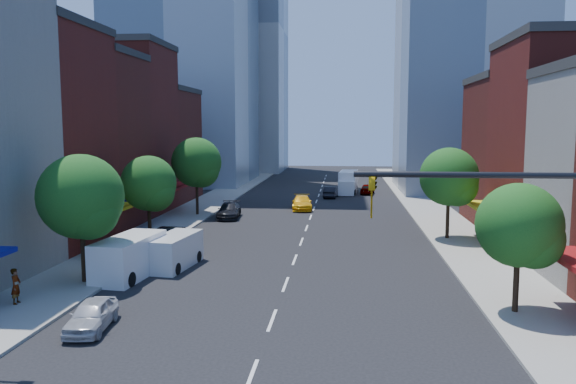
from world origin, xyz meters
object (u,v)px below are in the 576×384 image
(taxi, at_px, (302,203))
(parked_car_front, at_px, (92,315))
(traffic_car_oncoming, at_px, (331,192))
(box_truck, at_px, (348,183))
(traffic_car_far, at_px, (367,189))
(cargo_van_near, at_px, (174,252))
(cargo_van_far, at_px, (128,257))
(parked_car_third, at_px, (171,245))
(parked_car_rear, at_px, (229,211))
(parked_car_second, at_px, (168,239))
(pedestrian_near, at_px, (16,286))

(taxi, bearing_deg, parked_car_front, -104.79)
(traffic_car_oncoming, height_order, box_truck, box_truck)
(traffic_car_oncoming, distance_m, traffic_car_far, 6.30)
(cargo_van_near, bearing_deg, traffic_car_far, 78.70)
(cargo_van_far, height_order, traffic_car_oncoming, cargo_van_far)
(parked_car_third, xyz_separation_m, parked_car_rear, (0.78, 16.33, 0.01))
(traffic_car_oncoming, bearing_deg, cargo_van_near, 82.27)
(traffic_car_far, bearing_deg, cargo_van_near, 78.58)
(parked_car_rear, bearing_deg, parked_car_front, -94.72)
(parked_car_third, distance_m, cargo_van_far, 5.90)
(cargo_van_far, height_order, traffic_car_far, cargo_van_far)
(parked_car_second, distance_m, parked_car_third, 1.88)
(parked_car_third, distance_m, traffic_car_oncoming, 35.03)
(traffic_car_oncoming, bearing_deg, parked_car_front, 85.09)
(parked_car_rear, xyz_separation_m, traffic_car_oncoming, (9.63, 17.12, -0.03))
(parked_car_third, bearing_deg, traffic_car_oncoming, 79.24)
(traffic_car_oncoming, relative_size, box_truck, 0.57)
(parked_car_rear, distance_m, cargo_van_near, 19.63)
(traffic_car_oncoming, bearing_deg, traffic_car_far, -132.70)
(taxi, distance_m, box_truck, 16.37)
(taxi, relative_size, traffic_car_oncoming, 1.20)
(cargo_van_far, bearing_deg, traffic_car_far, 75.82)
(cargo_van_far, distance_m, traffic_car_oncoming, 40.84)
(parked_car_third, xyz_separation_m, box_truck, (12.59, 38.24, 0.67))
(pedestrian_near, bearing_deg, parked_car_second, -20.88)
(parked_car_third, height_order, traffic_car_far, parked_car_third)
(parked_car_rear, distance_m, box_truck, 24.90)
(cargo_van_near, xyz_separation_m, traffic_car_far, (13.92, 40.88, -0.34))
(parked_car_front, xyz_separation_m, traffic_car_far, (14.22, 52.01, 0.04))
(parked_car_second, bearing_deg, parked_car_third, -60.88)
(traffic_car_far, height_order, pedestrian_near, pedestrian_near)
(parked_car_third, height_order, pedestrian_near, pedestrian_near)
(taxi, bearing_deg, pedestrian_near, -113.64)
(box_truck, relative_size, pedestrian_near, 4.18)
(traffic_car_far, bearing_deg, parked_car_rear, 63.31)
(cargo_van_far, xyz_separation_m, pedestrian_near, (-3.49, -5.86, -0.16))
(traffic_car_far, height_order, box_truck, box_truck)
(parked_car_second, distance_m, box_truck, 38.88)
(taxi, height_order, traffic_car_far, taxi)
(cargo_van_near, xyz_separation_m, traffic_car_oncoming, (9.17, 36.74, -0.33))
(parked_car_third, distance_m, parked_car_rear, 16.35)
(cargo_van_near, xyz_separation_m, taxi, (6.27, 25.99, -0.30))
(cargo_van_near, bearing_deg, box_truck, 82.22)
(parked_car_rear, height_order, pedestrian_near, pedestrian_near)
(parked_car_second, bearing_deg, cargo_van_near, -62.49)
(parked_car_rear, relative_size, traffic_car_far, 1.25)
(taxi, bearing_deg, parked_car_second, -116.24)
(cargo_van_far, bearing_deg, parked_car_third, 88.58)
(parked_car_front, xyz_separation_m, cargo_van_far, (-1.70, 8.59, 0.54))
(parked_car_front, bearing_deg, pedestrian_near, 146.16)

